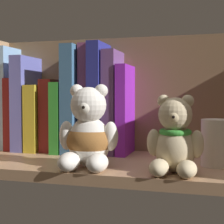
% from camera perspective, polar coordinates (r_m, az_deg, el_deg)
% --- Properties ---
extents(shelf_board, '(0.68, 0.27, 0.02)m').
position_cam_1_polar(shelf_board, '(0.72, 1.92, -8.63)').
color(shelf_board, '#A87F5B').
rests_on(shelf_board, ground).
extents(shelf_back_panel, '(0.71, 0.01, 0.29)m').
position_cam_1_polar(shelf_back_panel, '(0.85, 4.21, 2.14)').
color(shelf_back_panel, olive).
rests_on(shelf_back_panel, ground).
extents(book_0, '(0.02, 0.10, 0.25)m').
position_cam_1_polar(book_0, '(0.93, -15.84, 2.14)').
color(book_0, '#7DA7CE').
rests_on(book_0, shelf_board).
extents(book_1, '(0.02, 0.12, 0.17)m').
position_cam_1_polar(book_1, '(0.91, -14.55, -0.27)').
color(book_1, maroon).
rests_on(book_1, shelf_board).
extents(book_2, '(0.03, 0.14, 0.22)m').
position_cam_1_polar(book_2, '(0.90, -12.99, 1.34)').
color(book_2, '#5A5EB2').
rests_on(book_2, shelf_board).
extents(book_3, '(0.03, 0.14, 0.16)m').
position_cam_1_polar(book_3, '(0.89, -11.06, -0.86)').
color(book_3, gold).
rests_on(book_3, shelf_board).
extents(book_4, '(0.03, 0.12, 0.17)m').
position_cam_1_polar(book_4, '(0.87, -9.11, -0.48)').
color(book_4, maroon).
rests_on(book_4, shelf_board).
extents(book_5, '(0.02, 0.15, 0.16)m').
position_cam_1_polar(book_5, '(0.86, -7.33, -0.77)').
color(book_5, green).
rests_on(book_5, shelf_board).
extents(book_6, '(0.03, 0.15, 0.24)m').
position_cam_1_polar(book_6, '(0.85, -5.50, 2.02)').
color(book_6, '#3A6790').
rests_on(book_6, shelf_board).
extents(book_7, '(0.02, 0.10, 0.25)m').
position_cam_1_polar(book_7, '(0.84, -3.61, 2.14)').
color(book_7, '#853C5F').
rests_on(book_7, shelf_board).
extents(book_8, '(0.03, 0.13, 0.25)m').
position_cam_1_polar(book_8, '(0.83, -1.74, 2.19)').
color(book_8, navy).
rests_on(book_8, shelf_board).
extents(book_9, '(0.03, 0.12, 0.23)m').
position_cam_1_polar(book_9, '(0.82, 0.39, 1.54)').
color(book_9, '#654077').
rests_on(book_9, shelf_board).
extents(book_10, '(0.02, 0.13, 0.20)m').
position_cam_1_polar(book_10, '(0.81, 2.37, 0.38)').
color(book_10, purple).
rests_on(book_10, shelf_board).
extents(teddy_bear_larger, '(0.11, 0.12, 0.15)m').
position_cam_1_polar(teddy_bear_larger, '(0.65, -3.81, -3.65)').
color(teddy_bear_larger, white).
rests_on(teddy_bear_larger, shelf_board).
extents(teddy_bear_smaller, '(0.10, 0.10, 0.13)m').
position_cam_1_polar(teddy_bear_smaller, '(0.61, 10.01, -4.41)').
color(teddy_bear_smaller, beige).
rests_on(teddy_bear_smaller, shelf_board).
extents(pillar_candle, '(0.06, 0.06, 0.09)m').
position_cam_1_polar(pillar_candle, '(0.69, 16.47, -4.76)').
color(pillar_candle, silver).
rests_on(pillar_candle, shelf_board).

